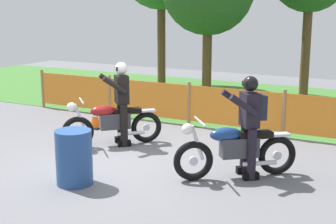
% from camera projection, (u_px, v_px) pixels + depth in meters
% --- Properties ---
extents(ground, '(24.00, 24.00, 0.02)m').
position_uv_depth(ground, '(117.00, 162.00, 8.99)').
color(ground, slate).
extents(grass_verge, '(24.00, 6.74, 0.01)m').
position_uv_depth(grass_verge, '(238.00, 101.00, 14.49)').
color(grass_verge, '#427A33').
rests_on(grass_verge, ground).
extents(barrier_fence, '(9.04, 0.08, 1.05)m').
position_uv_depth(barrier_fence, '(189.00, 103.00, 11.47)').
color(barrier_fence, '#997547').
rests_on(barrier_fence, ground).
extents(motorcycle_lead, '(1.53, 1.53, 0.97)m').
position_uv_depth(motorcycle_lead, '(112.00, 123.00, 9.90)').
color(motorcycle_lead, black).
rests_on(motorcycle_lead, ground).
extents(motorcycle_trailing, '(1.70, 1.44, 1.00)m').
position_uv_depth(motorcycle_trailing, '(235.00, 149.00, 8.04)').
color(motorcycle_trailing, black).
rests_on(motorcycle_trailing, ground).
extents(rider_lead, '(0.73, 0.73, 1.69)m').
position_uv_depth(rider_lead, '(121.00, 100.00, 9.86)').
color(rider_lead, black).
rests_on(rider_lead, ground).
extents(rider_trailing, '(0.78, 0.74, 1.69)m').
position_uv_depth(rider_trailing, '(250.00, 121.00, 7.99)').
color(rider_trailing, black).
rests_on(rider_trailing, ground).
extents(traffic_cone, '(0.32, 0.32, 0.53)m').
position_uv_depth(traffic_cone, '(95.00, 117.00, 11.32)').
color(traffic_cone, black).
rests_on(traffic_cone, ground).
extents(spare_drum, '(0.58, 0.58, 0.88)m').
position_uv_depth(spare_drum, '(74.00, 157.00, 7.77)').
color(spare_drum, navy).
rests_on(spare_drum, ground).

